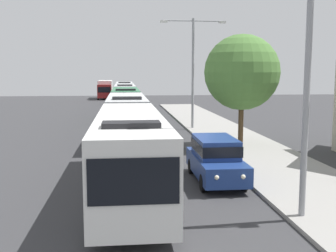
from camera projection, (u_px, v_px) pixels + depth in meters
The scene contains 10 objects.
bus_lead at pixel (130, 150), 16.40m from camera, with size 2.58×12.08×3.21m.
bus_second_in_line at pixel (127, 116), 28.59m from camera, with size 2.58×10.74×3.21m.
bus_middle at pixel (126, 103), 40.45m from camera, with size 2.58×11.32×3.21m.
bus_fourth_in_line at pixel (125, 96), 52.95m from camera, with size 2.58×11.88×3.21m.
bus_rear at pixel (124, 91), 65.03m from camera, with size 2.58×11.32×3.21m.
white_suv at pixel (216, 158), 18.10m from camera, with size 1.86×4.93×1.90m.
box_truck_oncoming at pixel (105, 89), 73.07m from camera, with size 2.35×8.11×3.15m.
streetlamp_near at pixel (308, 68), 12.84m from camera, with size 5.74×0.28×7.57m.
streetlamp_mid at pixel (193, 63), 33.75m from camera, with size 5.26×0.28×8.76m.
roadside_tree at pixel (242, 72), 25.93m from camera, with size 4.68×4.68×6.86m.
Camera 1 is at (-1.53, -3.61, 4.71)m, focal length 44.94 mm.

